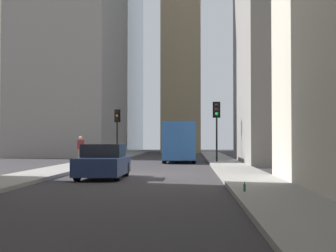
{
  "coord_description": "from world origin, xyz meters",
  "views": [
    {
      "loc": [
        -24.56,
        -2.23,
        1.57
      ],
      "look_at": [
        15.42,
        -0.47,
        2.66
      ],
      "focal_mm": 56.9,
      "sensor_mm": 36.0,
      "label": 1
    }
  ],
  "objects_px": {
    "traffic_light_far_junction": "(117,122)",
    "pedestrian": "(81,148)",
    "sedan_navy": "(103,162)",
    "discarded_bottle": "(245,188)",
    "delivery_truck": "(180,142)",
    "traffic_light_midblock": "(217,117)"
  },
  "relations": [
    {
      "from": "traffic_light_far_junction",
      "to": "pedestrian",
      "type": "height_order",
      "value": "traffic_light_far_junction"
    },
    {
      "from": "sedan_navy",
      "to": "discarded_bottle",
      "type": "distance_m",
      "value": 8.52
    },
    {
      "from": "sedan_navy",
      "to": "traffic_light_far_junction",
      "type": "bearing_deg",
      "value": 6.63
    },
    {
      "from": "discarded_bottle",
      "to": "pedestrian",
      "type": "bearing_deg",
      "value": 23.93
    },
    {
      "from": "sedan_navy",
      "to": "discarded_bottle",
      "type": "bearing_deg",
      "value": -143.04
    },
    {
      "from": "sedan_navy",
      "to": "discarded_bottle",
      "type": "xyz_separation_m",
      "value": [
        -6.8,
        -5.12,
        -0.42
      ]
    },
    {
      "from": "delivery_truck",
      "to": "traffic_light_midblock",
      "type": "height_order",
      "value": "traffic_light_midblock"
    },
    {
      "from": "traffic_light_midblock",
      "to": "traffic_light_far_junction",
      "type": "distance_m",
      "value": 12.3
    },
    {
      "from": "traffic_light_midblock",
      "to": "discarded_bottle",
      "type": "xyz_separation_m",
      "value": [
        -21.28,
        0.24,
        -2.89
      ]
    },
    {
      "from": "traffic_light_midblock",
      "to": "discarded_bottle",
      "type": "distance_m",
      "value": 21.48
    },
    {
      "from": "delivery_truck",
      "to": "sedan_navy",
      "type": "relative_size",
      "value": 1.5
    },
    {
      "from": "traffic_light_midblock",
      "to": "pedestrian",
      "type": "distance_m",
      "value": 9.36
    },
    {
      "from": "traffic_light_far_junction",
      "to": "delivery_truck",
      "type": "bearing_deg",
      "value": -143.03
    },
    {
      "from": "sedan_navy",
      "to": "discarded_bottle",
      "type": "relative_size",
      "value": 15.93
    },
    {
      "from": "sedan_navy",
      "to": "traffic_light_far_junction",
      "type": "height_order",
      "value": "traffic_light_far_junction"
    },
    {
      "from": "delivery_truck",
      "to": "discarded_bottle",
      "type": "height_order",
      "value": "delivery_truck"
    },
    {
      "from": "pedestrian",
      "to": "discarded_bottle",
      "type": "relative_size",
      "value": 6.35
    },
    {
      "from": "delivery_truck",
      "to": "discarded_bottle",
      "type": "distance_m",
      "value": 23.29
    },
    {
      "from": "sedan_navy",
      "to": "pedestrian",
      "type": "bearing_deg",
      "value": 15.73
    },
    {
      "from": "delivery_truck",
      "to": "sedan_navy",
      "type": "distance_m",
      "value": 16.6
    },
    {
      "from": "sedan_navy",
      "to": "traffic_light_far_junction",
      "type": "distance_m",
      "value": 24.02
    },
    {
      "from": "delivery_truck",
      "to": "traffic_light_midblock",
      "type": "relative_size",
      "value": 1.58
    }
  ]
}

